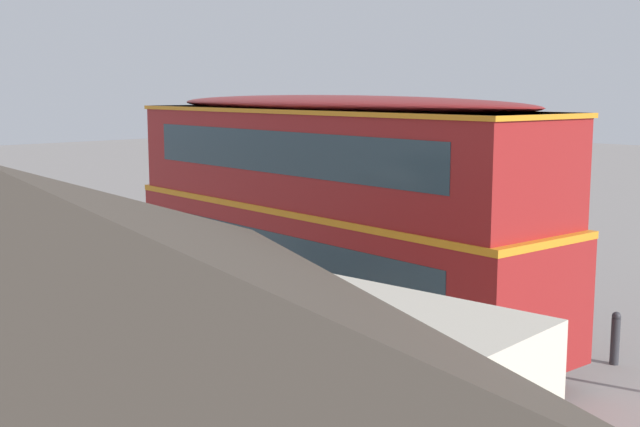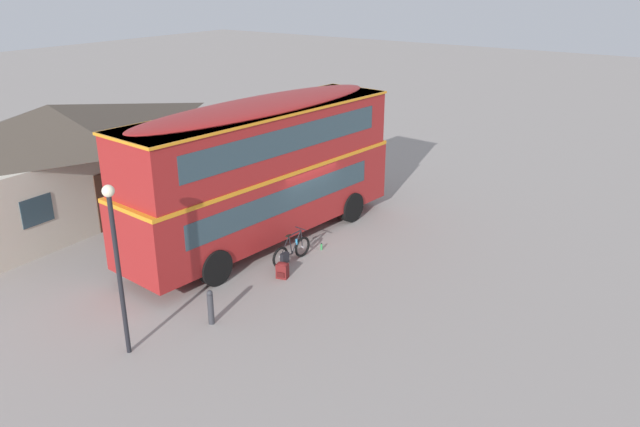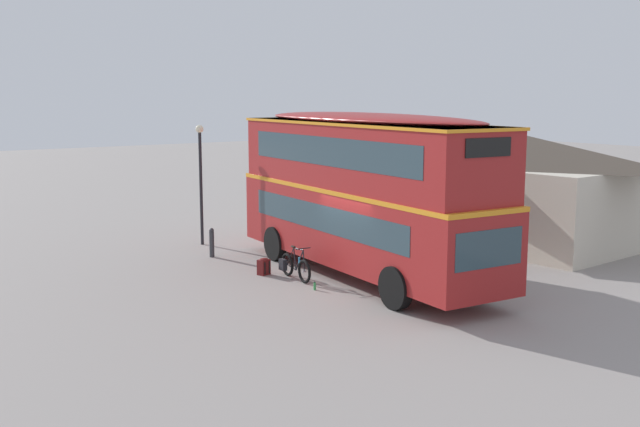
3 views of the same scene
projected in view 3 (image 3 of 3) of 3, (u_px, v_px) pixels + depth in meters
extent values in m
plane|color=gray|center=(364.00, 286.00, 20.85)|extent=(120.00, 120.00, 0.00)
cylinder|color=black|center=(468.00, 276.00, 19.68)|extent=(1.12, 0.38, 1.10)
cylinder|color=black|center=(395.00, 288.00, 18.48)|extent=(1.12, 0.38, 1.10)
cylinder|color=black|center=(338.00, 237.00, 25.20)|extent=(1.12, 0.38, 1.10)
cylinder|color=black|center=(275.00, 244.00, 24.00)|extent=(1.12, 0.38, 1.10)
cube|color=maroon|center=(362.00, 226.00, 21.69)|extent=(10.66, 3.45, 2.10)
cube|color=orange|center=(363.00, 189.00, 21.52)|extent=(10.68, 3.47, 0.12)
cube|color=maroon|center=(363.00, 155.00, 21.36)|extent=(10.34, 3.37, 1.90)
ellipsoid|color=maroon|center=(363.00, 119.00, 21.20)|extent=(10.13, 3.30, 0.36)
cube|color=#2D424C|center=(489.00, 249.00, 17.22)|extent=(0.25, 2.05, 0.90)
cube|color=black|center=(488.00, 147.00, 16.97)|extent=(0.19, 1.37, 0.44)
cube|color=#2D424C|center=(322.00, 218.00, 21.18)|extent=(8.14, 0.79, 0.76)
cube|color=#2D424C|center=(327.00, 151.00, 20.73)|extent=(8.56, 0.83, 0.80)
cube|color=#2D424C|center=(393.00, 211.00, 22.43)|extent=(8.14, 0.79, 0.76)
cube|color=#2D424C|center=(397.00, 148.00, 21.95)|extent=(8.56, 0.83, 0.80)
cube|color=orange|center=(363.00, 123.00, 21.22)|extent=(10.45, 3.46, 0.08)
torus|color=black|center=(304.00, 271.00, 21.10)|extent=(0.68, 0.14, 0.68)
torus|color=black|center=(287.00, 265.00, 21.96)|extent=(0.68, 0.14, 0.68)
cylinder|color=#B2B2B7|center=(304.00, 271.00, 21.10)|extent=(0.06, 0.10, 0.05)
cylinder|color=#B2B2B7|center=(287.00, 265.00, 21.96)|extent=(0.06, 0.10, 0.05)
cylinder|color=black|center=(300.00, 260.00, 21.29)|extent=(0.46, 0.08, 0.68)
cylinder|color=black|center=(298.00, 249.00, 21.30)|extent=(0.57, 0.09, 0.07)
cylinder|color=black|center=(295.00, 259.00, 21.53)|extent=(0.18, 0.05, 0.64)
cylinder|color=black|center=(292.00, 267.00, 21.74)|extent=(0.53, 0.08, 0.09)
cylinder|color=black|center=(290.00, 256.00, 21.75)|extent=(0.41, 0.06, 0.59)
cylinder|color=black|center=(304.00, 261.00, 21.08)|extent=(0.09, 0.04, 0.61)
cylinder|color=black|center=(303.00, 249.00, 21.05)|extent=(0.07, 0.46, 0.03)
ellipsoid|color=black|center=(293.00, 247.00, 21.56)|extent=(0.27, 0.12, 0.06)
cube|color=black|center=(283.00, 265.00, 21.86)|extent=(0.29, 0.16, 0.32)
cylinder|color=#338CBF|center=(300.00, 260.00, 21.29)|extent=(0.07, 0.07, 0.18)
cube|color=maroon|center=(264.00, 267.00, 22.12)|extent=(0.33, 0.39, 0.46)
ellipsoid|color=maroon|center=(264.00, 260.00, 22.08)|extent=(0.32, 0.37, 0.10)
cube|color=#471111|center=(260.00, 269.00, 22.22)|extent=(0.10, 0.24, 0.16)
cylinder|color=black|center=(265.00, 268.00, 21.96)|extent=(0.04, 0.04, 0.36)
cylinder|color=black|center=(269.00, 267.00, 22.11)|extent=(0.04, 0.04, 0.36)
cylinder|color=green|center=(315.00, 286.00, 20.40)|extent=(0.07, 0.07, 0.21)
cylinder|color=black|center=(315.00, 282.00, 20.38)|extent=(0.04, 0.04, 0.03)
cube|color=beige|center=(483.00, 198.00, 28.24)|extent=(11.48, 6.03, 2.85)
pyramid|color=#4C4238|center=(485.00, 143.00, 27.91)|extent=(11.91, 6.45, 1.30)
cube|color=#3D2319|center=(434.00, 215.00, 26.60)|extent=(1.10, 0.10, 2.10)
cube|color=#2D424C|center=(380.00, 193.00, 28.66)|extent=(1.10, 0.10, 0.90)
cube|color=#2D424C|center=(499.00, 210.00, 24.38)|extent=(1.10, 0.10, 0.90)
cylinder|color=black|center=(201.00, 189.00, 26.35)|extent=(0.11, 0.11, 3.99)
sphere|color=#F2E5BF|center=(200.00, 129.00, 26.02)|extent=(0.28, 0.28, 0.28)
cylinder|color=#333338|center=(212.00, 244.00, 24.52)|extent=(0.16, 0.16, 0.85)
sphere|color=#333338|center=(211.00, 230.00, 24.45)|extent=(0.16, 0.16, 0.16)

